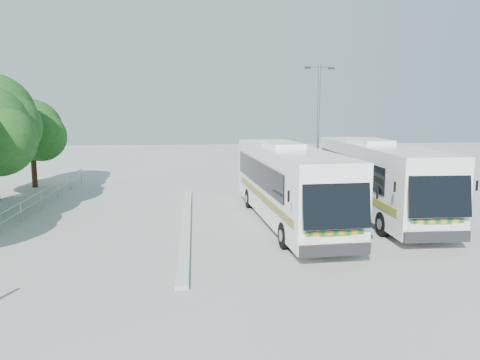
{
  "coord_description": "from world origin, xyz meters",
  "views": [
    {
      "loc": [
        -1.86,
        -19.22,
        5.32
      ],
      "look_at": [
        0.25,
        2.45,
        1.96
      ],
      "focal_mm": 35.0,
      "sensor_mm": 36.0,
      "label": 1
    }
  ],
  "objects": [
    {
      "name": "coach_main",
      "position": [
        2.42,
        1.86,
        1.92
      ],
      "size": [
        3.38,
        12.75,
        3.5
      ],
      "rotation": [
        0.0,
        0.0,
        0.07
      ],
      "color": "white",
      "rests_on": "ground"
    },
    {
      "name": "ground",
      "position": [
        0.0,
        0.0,
        0.0
      ],
      "size": [
        100.0,
        100.0,
        0.0
      ],
      "primitive_type": "plane",
      "color": "#9F9F9A",
      "rests_on": "ground"
    },
    {
      "name": "kerb_divider",
      "position": [
        -2.3,
        2.0,
        0.07
      ],
      "size": [
        0.4,
        16.0,
        0.15
      ],
      "primitive_type": "cube",
      "color": "#B2B2AD",
      "rests_on": "ground"
    },
    {
      "name": "tree_far_e",
      "position": [
        -12.63,
        13.3,
        3.89
      ],
      "size": [
        4.54,
        4.28,
        5.92
      ],
      "color": "#382314",
      "rests_on": "ground"
    },
    {
      "name": "lamppost",
      "position": [
        6.06,
        10.35,
        4.46
      ],
      "size": [
        1.97,
        0.51,
        8.08
      ],
      "rotation": [
        0.0,
        0.0,
        0.17
      ],
      "color": "gray",
      "rests_on": "ground"
    },
    {
      "name": "railing",
      "position": [
        -10.0,
        4.0,
        0.74
      ],
      "size": [
        0.06,
        22.0,
        1.0
      ],
      "color": "gray",
      "rests_on": "ground"
    },
    {
      "name": "coach_adjacent",
      "position": [
        7.18,
        3.13,
        1.94
      ],
      "size": [
        2.88,
        12.79,
        3.54
      ],
      "rotation": [
        0.0,
        0.0,
        -0.02
      ],
      "color": "white",
      "rests_on": "ground"
    }
  ]
}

